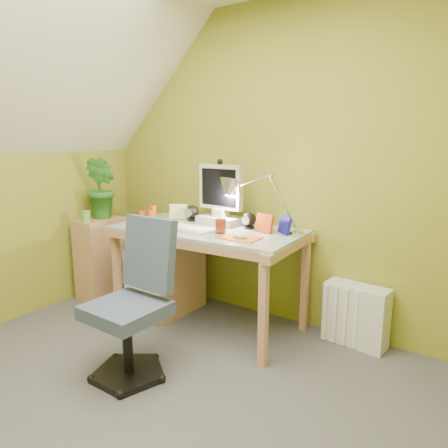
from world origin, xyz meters
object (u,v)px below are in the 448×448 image
Objects in this scene: desk_lamp at (273,189)px; potted_plant at (102,188)px; desk at (207,276)px; side_ledge at (102,258)px; task_chair at (126,309)px; monitor at (221,189)px; radiator at (356,315)px.

desk_lamp is 1.11× the size of potted_plant.
desk is 1.97× the size of side_ledge.
task_chair is (0.06, -0.87, 0.05)m from desk.
monitor is at bearing 94.50° from task_chair.
monitor is at bearing 11.57° from potted_plant.
potted_plant is (-1.11, -0.05, 0.61)m from desk.
potted_plant is (0.00, 0.05, 0.63)m from side_ledge.
radiator is (2.16, 0.41, -0.14)m from side_ledge.
potted_plant is at bearing 146.24° from task_chair.
desk reaches higher than side_ledge.
desk is 2.60× the size of monitor.
monitor is 0.90× the size of desk_lamp.
potted_plant is at bearing 179.23° from desk.
desk_lamp reaches higher than monitor.
monitor is at bearing 86.76° from desk.
task_chair is 1.56m from radiator.
side_ledge is 1.68× the size of radiator.
desk_lamp is at bearing 8.30° from potted_plant.
monitor is 0.76× the size of side_ledge.
task_chair is at bearing -35.01° from potted_plant.
desk_lamp is at bearing -162.10° from radiator.
desk_lamp is at bearing 18.56° from desk.
radiator is at bearing 13.23° from desk.
radiator is (2.16, 0.36, -0.77)m from potted_plant.
side_ledge is (-1.11, -0.10, -0.02)m from desk.
monitor is at bearing -167.29° from radiator.
desk is 1.12m from side_ledge.
side_ledge is (-1.56, -0.28, -0.70)m from desk_lamp.
side_ledge is at bearing -157.50° from desk_lamp.
desk is 3.31× the size of radiator.
side_ledge is at bearing -163.67° from radiator.
desk is 1.64× the size of task_chair.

